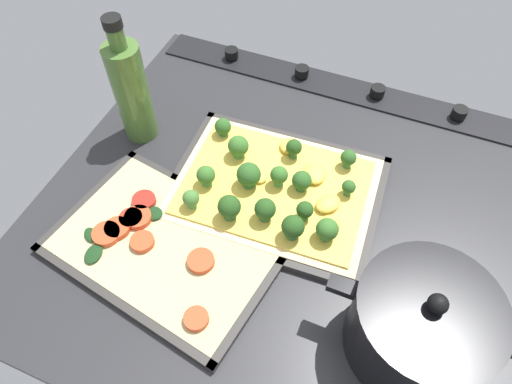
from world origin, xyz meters
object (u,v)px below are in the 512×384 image
(baking_tray_front, at_px, (274,192))
(broccoli_pizza, at_px, (273,187))
(cooking_pot, at_px, (420,327))
(oil_bottle, at_px, (131,91))
(baking_tray_back, at_px, (167,247))
(veggie_pizza_back, at_px, (162,243))

(baking_tray_front, bearing_deg, broccoli_pizza, 87.93)
(baking_tray_front, xyz_separation_m, broccoli_pizza, (0.00, 0.01, 0.02))
(baking_tray_front, xyz_separation_m, cooking_pot, (-0.25, 0.16, 0.06))
(cooking_pot, distance_m, oil_bottle, 0.57)
(baking_tray_front, distance_m, broccoli_pizza, 0.02)
(broccoli_pizza, xyz_separation_m, baking_tray_back, (0.11, 0.15, -0.02))
(veggie_pizza_back, xyz_separation_m, oil_bottle, (0.15, -0.20, 0.09))
(broccoli_pizza, height_order, veggie_pizza_back, broccoli_pizza)
(veggie_pizza_back, bearing_deg, baking_tray_front, -127.15)
(oil_bottle, bearing_deg, cooking_pot, 158.84)
(broccoli_pizza, xyz_separation_m, veggie_pizza_back, (0.12, 0.15, -0.01))
(veggie_pizza_back, height_order, oil_bottle, oil_bottle)
(broccoli_pizza, height_order, baking_tray_back, broccoli_pizza)
(baking_tray_back, height_order, oil_bottle, oil_bottle)
(baking_tray_back, bearing_deg, broccoli_pizza, -126.56)
(baking_tray_front, height_order, veggie_pizza_back, veggie_pizza_back)
(cooking_pot, xyz_separation_m, oil_bottle, (0.53, -0.20, 0.04))
(baking_tray_front, relative_size, cooking_pot, 1.45)
(broccoli_pizza, relative_size, cooking_pot, 1.34)
(baking_tray_front, height_order, baking_tray_back, same)
(baking_tray_front, relative_size, veggie_pizza_back, 1.04)
(baking_tray_front, bearing_deg, veggie_pizza_back, 52.85)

